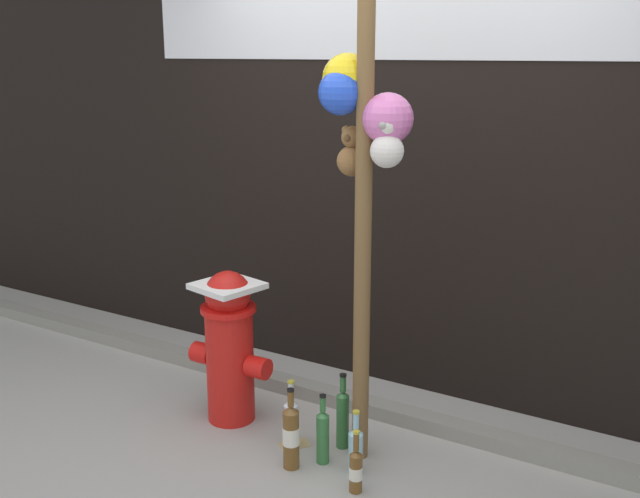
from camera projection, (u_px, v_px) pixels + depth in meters
ground_plane at (276, 477)px, 3.53m from camera, size 14.00×14.00×0.00m
building_wall at (406, 66)px, 4.16m from camera, size 10.00×0.21×3.76m
curb_strip at (357, 403)px, 4.19m from camera, size 8.00×0.12×0.08m
memorial_post at (366, 78)px, 3.28m from camera, size 0.55×0.31×3.04m
fire_hydrant at (229, 344)px, 4.00m from camera, size 0.49×0.37×0.84m
bottle_0 at (291, 423)px, 3.77m from camera, size 0.08×0.08×0.37m
bottle_1 at (343, 417)px, 3.77m from camera, size 0.06×0.06×0.40m
bottle_2 at (356, 448)px, 3.55m from camera, size 0.07×0.07×0.32m
bottle_3 at (291, 435)px, 3.58m from camera, size 0.08×0.08×0.41m
bottle_4 at (323, 435)px, 3.63m from camera, size 0.06×0.06×0.36m
bottle_5 at (356, 469)px, 3.39m from camera, size 0.06×0.06×0.31m
litter_1 at (294, 444)px, 3.83m from camera, size 0.17×0.18×0.01m
litter_2 at (510, 440)px, 3.87m from camera, size 0.09×0.15×0.01m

